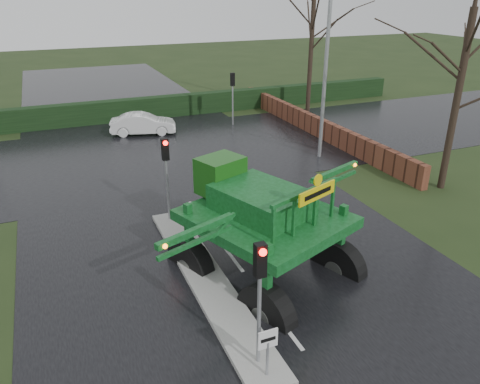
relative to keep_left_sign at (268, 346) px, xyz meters
name	(u,v)px	position (x,y,z in m)	size (l,w,h in m)	color
ground	(285,328)	(1.30, 1.50, -1.06)	(140.00, 140.00, 0.00)	black
road_main	(183,194)	(1.30, 11.50, -1.05)	(14.00, 80.00, 0.02)	black
road_cross	(153,154)	(1.30, 17.50, -1.05)	(80.00, 12.00, 0.02)	black
median_island	(206,279)	(0.00, 4.50, -0.97)	(1.20, 10.00, 0.16)	gray
hedge_row	(126,110)	(1.30, 25.50, -0.31)	(44.00, 0.90, 1.50)	black
brick_wall	(314,125)	(11.80, 17.50, -0.46)	(0.40, 20.00, 1.20)	#592D1E
keep_left_sign	(268,346)	(0.00, 0.00, 0.00)	(0.50, 0.07, 1.35)	gray
traffic_signal_near	(260,279)	(0.00, 0.49, 1.53)	(0.26, 0.33, 3.52)	gray
traffic_signal_mid	(166,162)	(0.00, 8.99, 1.53)	(0.26, 0.33, 3.52)	gray
traffic_signal_far	(233,87)	(7.80, 21.51, 1.53)	(0.26, 0.33, 3.52)	gray
street_light_right	(322,46)	(9.49, 13.50, 4.93)	(3.85, 0.30, 10.00)	gray
tree_right_near	(461,76)	(12.80, 7.50, 4.14)	(5.60, 5.60, 9.64)	black
tree_right_far	(313,21)	(14.30, 22.50, 5.44)	(7.00, 7.00, 12.05)	black
crop_sprayer	(262,242)	(0.98, 2.43, 1.28)	(8.33, 6.60, 4.95)	black
white_sedan	(144,134)	(1.66, 21.65, -1.06)	(1.43, 4.09, 1.35)	silver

